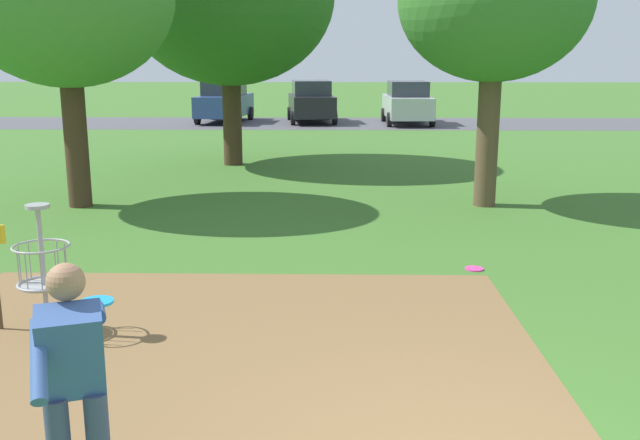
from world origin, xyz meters
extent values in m
cube|color=brown|center=(-2.11, 2.27, 0.00)|extent=(6.54, 5.16, 0.01)
cylinder|color=#9E9EA3|center=(-3.91, 2.72, 0.68)|extent=(0.05, 0.05, 1.35)
cylinder|color=#9E9EA3|center=(-3.91, 2.72, 1.37)|extent=(0.24, 0.24, 0.04)
torus|color=#9E9EA3|center=(-3.91, 2.72, 0.95)|extent=(0.58, 0.58, 0.02)
torus|color=#9E9EA3|center=(-3.91, 2.72, 0.55)|extent=(0.55, 0.55, 0.03)
cylinder|color=#9E9EA3|center=(-3.91, 2.72, 0.53)|extent=(0.48, 0.48, 0.02)
cylinder|color=gray|center=(-3.67, 2.72, 0.75)|extent=(0.01, 0.01, 0.40)
cylinder|color=gray|center=(-3.72, 2.86, 0.75)|extent=(0.01, 0.01, 0.40)
cylinder|color=gray|center=(-3.83, 2.95, 0.75)|extent=(0.01, 0.01, 0.40)
cylinder|color=gray|center=(-3.98, 2.95, 0.75)|extent=(0.01, 0.01, 0.40)
cylinder|color=gray|center=(-4.10, 2.86, 0.75)|extent=(0.01, 0.01, 0.40)
cylinder|color=gray|center=(-4.15, 2.72, 0.75)|extent=(0.01, 0.01, 0.40)
cylinder|color=gray|center=(-4.10, 2.58, 0.75)|extent=(0.01, 0.01, 0.40)
cylinder|color=gray|center=(-3.98, 2.50, 0.75)|extent=(0.01, 0.01, 0.40)
cylinder|color=gray|center=(-3.83, 2.50, 0.75)|extent=(0.01, 0.01, 0.40)
cylinder|color=gray|center=(-3.72, 2.58, 0.75)|extent=(0.01, 0.01, 0.40)
cube|color=#385693|center=(-2.40, -0.51, 1.20)|extent=(0.47, 0.48, 0.60)
sphere|color=#9E7051|center=(-2.42, -0.45, 1.60)|extent=(0.22, 0.22, 0.22)
cylinder|color=#385693|center=(-2.35, -0.17, 1.32)|extent=(0.28, 0.58, 0.21)
cylinder|color=#1E93DB|center=(-2.44, 0.09, 1.29)|extent=(0.22, 0.22, 0.02)
cylinder|color=#385693|center=(-2.49, -0.73, 1.25)|extent=(0.25, 0.48, 0.37)
cylinder|color=#E53D99|center=(1.04, 5.13, 0.01)|extent=(0.25, 0.25, 0.02)
cylinder|color=#422D1E|center=(-5.85, 9.26, 1.24)|extent=(0.44, 0.44, 2.48)
cylinder|color=#422D1E|center=(-3.64, 14.84, 1.19)|extent=(0.50, 0.50, 2.38)
cylinder|color=brown|center=(2.06, 9.49, 1.28)|extent=(0.42, 0.42, 2.56)
cube|color=#4C4C51|center=(0.00, 27.22, 0.00)|extent=(36.00, 6.00, 0.01)
cube|color=#2D4784|center=(-5.81, 27.72, 0.75)|extent=(2.17, 4.34, 0.90)
cube|color=#2D333D|center=(-5.81, 27.72, 1.52)|extent=(1.77, 2.32, 0.64)
cylinder|color=black|center=(-6.59, 29.09, 0.30)|extent=(0.23, 0.61, 0.60)
cylinder|color=black|center=(-4.80, 28.93, 0.30)|extent=(0.23, 0.61, 0.60)
cylinder|color=black|center=(-6.82, 26.50, 0.30)|extent=(0.23, 0.61, 0.60)
cylinder|color=black|center=(-5.03, 26.34, 0.30)|extent=(0.23, 0.61, 0.60)
cube|color=black|center=(-1.93, 27.72, 0.75)|extent=(2.29, 4.38, 0.90)
cube|color=#2D333D|center=(-1.93, 27.72, 1.52)|extent=(1.83, 2.36, 0.64)
cylinder|color=black|center=(-2.98, 28.91, 0.30)|extent=(0.25, 0.62, 0.60)
cylinder|color=black|center=(-1.19, 29.12, 0.30)|extent=(0.25, 0.62, 0.60)
cylinder|color=black|center=(-2.67, 26.32, 0.30)|extent=(0.25, 0.62, 0.60)
cylinder|color=black|center=(-0.89, 26.54, 0.30)|extent=(0.25, 0.62, 0.60)
cube|color=#B2B7BC|center=(2.26, 26.96, 0.75)|extent=(1.90, 4.24, 0.90)
cube|color=#2D333D|center=(2.26, 26.96, 1.52)|extent=(1.64, 2.22, 0.64)
cylinder|color=black|center=(1.33, 28.24, 0.30)|extent=(0.19, 0.60, 0.60)
cylinder|color=black|center=(3.13, 28.28, 0.30)|extent=(0.19, 0.60, 0.60)
cylinder|color=black|center=(1.40, 25.64, 0.30)|extent=(0.19, 0.60, 0.60)
cylinder|color=black|center=(3.19, 25.68, 0.30)|extent=(0.19, 0.60, 0.60)
camera|label=1|loc=(-0.89, -4.28, 2.85)|focal=39.95mm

